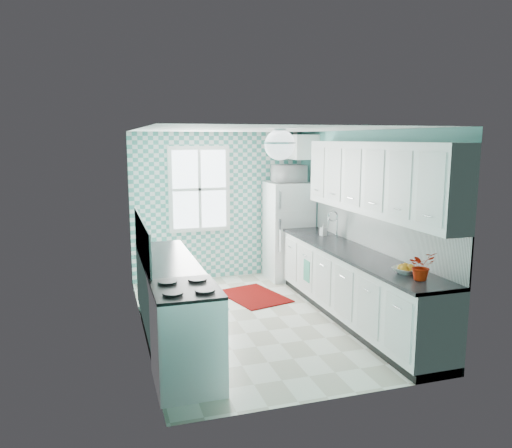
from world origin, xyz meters
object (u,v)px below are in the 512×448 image
object	(u,v)px
ceiling_light	(280,144)
potted_plant	(421,266)
sink	(326,239)
fridge	(288,231)
stove	(187,335)
microwave	(289,174)
fruit_bowl	(406,270)

from	to	relation	value
ceiling_light	potted_plant	world-z (taller)	ceiling_light
sink	potted_plant	xyz separation A→B (m)	(-0.00, -2.29, 0.16)
fridge	potted_plant	world-z (taller)	fridge
sink	stove	bearing A→B (deg)	-138.08
fridge	microwave	xyz separation A→B (m)	(0.00, 0.00, 0.98)
potted_plant	sink	bearing A→B (deg)	89.90
sink	microwave	bearing A→B (deg)	96.62
fridge	stove	distance (m)	4.02
ceiling_light	sink	bearing A→B (deg)	46.64
sink	ceiling_light	bearing A→B (deg)	-130.87
ceiling_light	fruit_bowl	size ratio (longest dim) A/B	1.33
microwave	fridge	bearing A→B (deg)	54.90
sink	potted_plant	bearing A→B (deg)	-87.61
fruit_bowl	potted_plant	distance (m)	0.29
microwave	stove	bearing A→B (deg)	55.76
stove	potted_plant	distance (m)	2.49
stove	fruit_bowl	bearing A→B (deg)	-2.96
stove	potted_plant	size ratio (longest dim) A/B	3.24
sink	microwave	world-z (taller)	microwave
stove	fruit_bowl	distance (m)	2.44
stove	potted_plant	bearing A→B (deg)	-9.24
ceiling_light	microwave	bearing A→B (deg)	66.69
stove	sink	world-z (taller)	sink
sink	fruit_bowl	world-z (taller)	sink
ceiling_light	potted_plant	bearing A→B (deg)	-40.14
ceiling_light	fruit_bowl	world-z (taller)	ceiling_light
stove	microwave	xyz separation A→B (m)	(2.31, 3.28, 1.30)
fridge	sink	xyz separation A→B (m)	(0.09, -1.30, 0.10)
ceiling_light	fruit_bowl	xyz separation A→B (m)	(1.20, -0.75, -1.35)
ceiling_light	microwave	world-z (taller)	ceiling_light
stove	potted_plant	world-z (taller)	potted_plant
ceiling_light	stove	size ratio (longest dim) A/B	0.36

